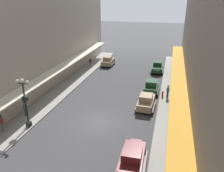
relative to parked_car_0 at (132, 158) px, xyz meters
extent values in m
plane|color=#424244|center=(-4.78, 5.85, -0.94)|extent=(200.00, 200.00, 0.00)
cube|color=#99968E|center=(-12.28, 5.85, -0.87)|extent=(3.00, 60.00, 0.15)
cube|color=#99968E|center=(2.72, 5.85, -0.87)|extent=(3.00, 60.00, 0.15)
cube|color=beige|center=(-12.88, 5.85, 2.06)|extent=(1.80, 54.00, 0.16)
cube|color=slate|center=(5.47, 5.85, 10.02)|extent=(2.50, 60.00, 21.93)
cube|color=orange|center=(3.32, 5.85, 2.06)|extent=(1.80, 54.00, 0.16)
cube|color=#591919|center=(0.00, 0.03, -0.20)|extent=(1.80, 3.94, 0.80)
cube|color=#591919|center=(0.01, -0.22, 0.55)|extent=(1.49, 1.74, 0.70)
cube|color=#8C9EA8|center=(0.01, -0.22, 0.55)|extent=(1.41, 1.70, 0.42)
cube|color=#591919|center=(-0.06, 2.16, -0.15)|extent=(0.94, 0.39, 0.52)
cube|color=black|center=(-0.95, 0.01, -0.52)|extent=(0.33, 3.52, 0.12)
cube|color=black|center=(0.95, 0.06, -0.52)|extent=(0.33, 3.52, 0.12)
cylinder|color=black|center=(-0.84, 1.38, -0.60)|extent=(0.24, 0.69, 0.68)
cylinder|color=black|center=(0.77, 1.42, -0.60)|extent=(0.24, 0.69, 0.68)
cube|color=#997F5B|center=(-9.42, 26.26, -0.20)|extent=(1.77, 3.93, 0.80)
cube|color=#997F5B|center=(-9.42, 26.01, 0.55)|extent=(1.47, 1.73, 0.70)
cube|color=#8C9EA8|center=(-9.42, 26.01, 0.55)|extent=(1.40, 1.69, 0.42)
cube|color=#997F5B|center=(-9.38, 28.39, -0.15)|extent=(0.94, 0.38, 0.52)
cube|color=#4C3F2D|center=(-10.37, 26.28, -0.52)|extent=(0.30, 3.51, 0.12)
cube|color=#4C3F2D|center=(-8.47, 26.24, -0.52)|extent=(0.30, 3.51, 0.12)
cylinder|color=black|center=(-10.20, 27.64, -0.60)|extent=(0.23, 0.68, 0.68)
cylinder|color=black|center=(-8.58, 27.61, -0.60)|extent=(0.23, 0.68, 0.68)
cylinder|color=black|center=(-10.25, 24.91, -0.60)|extent=(0.23, 0.68, 0.68)
cylinder|color=black|center=(-8.63, 24.88, -0.60)|extent=(0.23, 0.68, 0.68)
cube|color=#193D23|center=(-0.08, 15.34, -0.20)|extent=(1.72, 3.91, 0.80)
cube|color=#193D23|center=(-0.08, 15.09, 0.55)|extent=(1.45, 1.71, 0.70)
cube|color=#8C9EA8|center=(-0.08, 15.09, 0.55)|extent=(1.38, 1.67, 0.42)
cube|color=#193D23|center=(-0.09, 17.47, -0.15)|extent=(0.94, 0.36, 0.52)
cube|color=black|center=(-1.03, 15.33, -0.52)|extent=(0.26, 3.51, 0.12)
cube|color=black|center=(0.87, 15.34, -0.52)|extent=(0.26, 3.51, 0.12)
cylinder|color=black|center=(-0.89, 16.70, -0.60)|extent=(0.22, 0.68, 0.68)
cylinder|color=black|center=(0.72, 16.71, -0.60)|extent=(0.22, 0.68, 0.68)
cylinder|color=black|center=(-0.88, 13.97, -0.60)|extent=(0.22, 0.68, 0.68)
cylinder|color=black|center=(0.74, 13.98, -0.60)|extent=(0.22, 0.68, 0.68)
cube|color=#193D23|center=(0.04, 24.66, -0.20)|extent=(1.79, 3.94, 0.80)
cube|color=#193D23|center=(0.03, 24.91, 0.55)|extent=(1.48, 1.73, 0.70)
cube|color=#8C9EA8|center=(0.03, 24.91, 0.55)|extent=(1.41, 1.70, 0.42)
cube|color=#193D23|center=(0.09, 22.53, -0.15)|extent=(0.94, 0.38, 0.52)
cube|color=black|center=(0.99, 24.68, -0.52)|extent=(0.32, 3.51, 0.12)
cube|color=black|center=(-0.91, 24.64, -0.52)|extent=(0.32, 3.51, 0.12)
cylinder|color=black|center=(0.88, 23.31, -0.60)|extent=(0.24, 0.68, 0.68)
cylinder|color=black|center=(-0.74, 23.27, -0.60)|extent=(0.24, 0.68, 0.68)
cylinder|color=black|center=(0.81, 26.04, -0.60)|extent=(0.24, 0.68, 0.68)
cylinder|color=black|center=(-0.80, 26.00, -0.60)|extent=(0.24, 0.68, 0.68)
cube|color=#997F5B|center=(-0.19, 10.37, -0.20)|extent=(1.82, 3.95, 0.80)
cube|color=#997F5B|center=(-0.20, 10.12, 0.55)|extent=(1.49, 1.74, 0.70)
cube|color=#8C9EA8|center=(-0.20, 10.12, 0.55)|extent=(1.42, 1.71, 0.42)
cube|color=#997F5B|center=(-0.13, 12.50, -0.15)|extent=(0.95, 0.39, 0.52)
cube|color=#4C3F2D|center=(-1.14, 10.40, -0.52)|extent=(0.35, 3.52, 0.12)
cube|color=#4C3F2D|center=(0.76, 10.34, -0.52)|extent=(0.35, 3.52, 0.12)
cylinder|color=black|center=(-0.96, 11.76, -0.60)|extent=(0.24, 0.69, 0.68)
cylinder|color=black|center=(0.66, 11.71, -0.60)|extent=(0.24, 0.69, 0.68)
cylinder|color=black|center=(-1.04, 9.03, -0.60)|extent=(0.24, 0.69, 0.68)
cylinder|color=black|center=(0.57, 8.98, -0.60)|extent=(0.24, 0.69, 0.68)
cube|color=black|center=(-11.18, 2.98, -0.54)|extent=(0.44, 0.44, 0.50)
cylinder|color=black|center=(-11.18, 2.98, 1.81)|extent=(0.16, 0.16, 4.20)
cube|color=black|center=(-11.18, 2.98, 3.91)|extent=(1.10, 0.10, 0.10)
sphere|color=white|center=(-11.73, 2.98, 4.09)|extent=(0.32, 0.32, 0.32)
sphere|color=white|center=(-10.63, 2.98, 4.09)|extent=(0.32, 0.32, 0.32)
sphere|color=white|center=(-11.18, 2.98, 4.19)|extent=(0.36, 0.36, 0.36)
cylinder|color=black|center=(-11.18, 2.98, 2.31)|extent=(0.64, 0.18, 0.64)
cylinder|color=silver|center=(-11.18, 3.08, 2.31)|extent=(0.56, 0.02, 0.56)
cylinder|color=#B21E19|center=(1.57, 13.79, -0.44)|extent=(0.24, 0.24, 0.70)
sphere|color=#B21E19|center=(1.57, 13.79, -0.07)|extent=(0.20, 0.20, 0.20)
cylinder|color=#2D2D33|center=(-12.72, 4.75, -0.37)|extent=(0.24, 0.24, 0.85)
cube|color=#3F598C|center=(-12.72, 4.75, 0.34)|extent=(0.36, 0.22, 0.56)
sphere|color=beige|center=(-12.72, 4.75, 0.74)|extent=(0.22, 0.22, 0.22)
cylinder|color=black|center=(-12.72, 4.75, 0.86)|extent=(0.28, 0.28, 0.04)
cylinder|color=slate|center=(3.19, 16.98, -0.37)|extent=(0.24, 0.24, 0.85)
cube|color=white|center=(3.19, 16.98, 0.34)|extent=(0.36, 0.22, 0.56)
sphere|color=#9E7051|center=(3.19, 16.98, 0.74)|extent=(0.22, 0.22, 0.22)
cylinder|color=black|center=(3.19, 16.98, 0.86)|extent=(0.28, 0.28, 0.04)
cylinder|color=#2D2D33|center=(2.89, 9.12, -0.37)|extent=(0.24, 0.24, 0.85)
cube|color=white|center=(2.89, 9.12, 0.34)|extent=(0.36, 0.22, 0.56)
sphere|color=brown|center=(2.89, 9.12, 0.74)|extent=(0.22, 0.22, 0.22)
cylinder|color=black|center=(2.89, 9.12, 0.86)|extent=(0.28, 0.28, 0.04)
cylinder|color=#4C4238|center=(2.19, 13.73, -0.37)|extent=(0.24, 0.24, 0.85)
cube|color=#4C724C|center=(2.19, 13.73, 0.34)|extent=(0.36, 0.22, 0.56)
sphere|color=beige|center=(2.19, 13.73, 0.74)|extent=(0.22, 0.22, 0.22)
cylinder|color=black|center=(2.19, 13.73, 0.86)|extent=(0.28, 0.28, 0.04)
cylinder|color=slate|center=(-12.29, 24.23, -0.37)|extent=(0.24, 0.24, 0.85)
cube|color=#26262D|center=(-12.29, 24.23, 0.34)|extent=(0.36, 0.22, 0.56)
sphere|color=#9E7051|center=(-12.29, 24.23, 0.74)|extent=(0.22, 0.22, 0.22)
cylinder|color=slate|center=(-13.15, 1.59, -0.37)|extent=(0.24, 0.24, 0.85)
cube|color=maroon|center=(-13.15, 1.59, 0.34)|extent=(0.36, 0.22, 0.56)
sphere|color=brown|center=(-13.15, 1.59, 0.74)|extent=(0.22, 0.22, 0.22)
cylinder|color=black|center=(-13.15, 1.59, 0.86)|extent=(0.28, 0.28, 0.04)
camera|label=1|loc=(2.09, -13.88, 11.56)|focal=35.98mm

